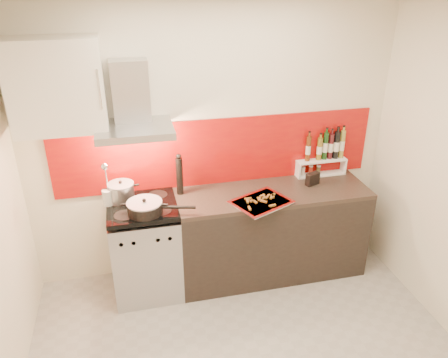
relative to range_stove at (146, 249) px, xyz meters
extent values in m
cube|color=white|center=(0.70, -1.10, 2.16)|extent=(3.40, 2.80, 0.02)
cube|color=silver|center=(0.70, 0.30, 0.86)|extent=(3.40, 0.02, 2.60)
cube|color=#9A080C|center=(0.75, 0.29, 0.78)|extent=(3.00, 0.02, 0.64)
cube|color=#B7B7BA|center=(0.00, 0.00, -0.02)|extent=(0.60, 0.60, 0.84)
cube|color=black|center=(0.00, -0.28, -0.11)|extent=(0.50, 0.02, 0.40)
cube|color=#B7B7BA|center=(0.00, -0.28, 0.28)|extent=(0.56, 0.02, 0.12)
cube|color=#FF190C|center=(0.00, -0.29, 0.28)|extent=(0.10, 0.01, 0.04)
cube|color=black|center=(0.00, 0.00, 0.45)|extent=(0.60, 0.60, 0.04)
cube|color=black|center=(1.20, 0.00, -0.01)|extent=(1.80, 0.60, 0.86)
cube|color=black|center=(1.20, 0.00, 0.44)|extent=(1.80, 0.60, 0.04)
cube|color=#B7B7BA|center=(0.00, 0.05, 1.14)|extent=(0.62, 0.50, 0.06)
cube|color=#B7B7BA|center=(0.00, 0.20, 1.42)|extent=(0.30, 0.18, 0.50)
sphere|color=#FFD18C|center=(-0.15, 0.05, 1.10)|extent=(0.07, 0.07, 0.07)
sphere|color=#FFD18C|center=(0.15, 0.05, 1.10)|extent=(0.07, 0.07, 0.07)
cube|color=white|center=(-0.55, 0.13, 1.51)|extent=(0.70, 0.35, 0.72)
cylinder|color=#B7B7BA|center=(-0.16, 0.11, 0.55)|extent=(0.22, 0.22, 0.16)
cylinder|color=#99999E|center=(-0.16, 0.11, 0.63)|extent=(0.23, 0.23, 0.01)
sphere|color=black|center=(-0.16, 0.11, 0.65)|extent=(0.03, 0.03, 0.03)
cylinder|color=black|center=(0.02, -0.15, 0.51)|extent=(0.29, 0.29, 0.09)
cylinder|color=#99999E|center=(0.02, -0.15, 0.57)|extent=(0.30, 0.30, 0.01)
sphere|color=black|center=(0.02, -0.15, 0.59)|extent=(0.03, 0.03, 0.03)
cylinder|color=black|center=(0.30, -0.21, 0.52)|extent=(0.28, 0.09, 0.03)
cylinder|color=silver|center=(-0.28, 0.07, 0.53)|extent=(0.09, 0.09, 0.15)
cylinder|color=silver|center=(-0.27, 0.07, 0.73)|extent=(0.01, 0.07, 0.28)
sphere|color=silver|center=(-0.27, 0.01, 0.86)|extent=(0.06, 0.06, 0.06)
cylinder|color=black|center=(0.36, 0.15, 0.63)|extent=(0.06, 0.06, 0.35)
sphere|color=black|center=(0.36, 0.15, 0.83)|extent=(0.05, 0.05, 0.05)
cube|color=white|center=(1.77, 0.24, 0.47)|extent=(0.50, 0.14, 0.01)
cube|color=white|center=(1.53, 0.24, 0.54)|extent=(0.01, 0.14, 0.14)
cube|color=white|center=(2.02, 0.24, 0.54)|extent=(0.02, 0.14, 0.14)
cube|color=white|center=(1.77, 0.24, 0.61)|extent=(0.50, 0.14, 0.02)
cylinder|color=#56290E|center=(1.63, 0.24, 0.75)|extent=(0.05, 0.05, 0.25)
cylinder|color=brown|center=(1.75, 0.24, 0.73)|extent=(0.05, 0.05, 0.22)
cylinder|color=#153312|center=(1.80, 0.24, 0.76)|extent=(0.05, 0.05, 0.27)
cylinder|color=#411115|center=(1.86, 0.24, 0.75)|extent=(0.05, 0.05, 0.26)
cylinder|color=black|center=(1.92, 0.24, 0.76)|extent=(0.06, 0.06, 0.27)
cylinder|color=olive|center=(1.98, 0.24, 0.76)|extent=(0.05, 0.05, 0.28)
cylinder|color=beige|center=(1.59, 0.24, 0.51)|extent=(0.04, 0.04, 0.07)
cylinder|color=#9F2B1A|center=(1.67, 0.24, 0.51)|extent=(0.04, 0.04, 0.08)
cylinder|color=#4E4527|center=(1.76, 0.24, 0.51)|extent=(0.04, 0.04, 0.07)
cube|color=black|center=(1.61, 0.05, 0.52)|extent=(0.15, 0.11, 0.12)
cube|color=silver|center=(1.02, -0.20, 0.47)|extent=(0.57, 0.51, 0.01)
cube|color=silver|center=(1.02, -0.20, 0.48)|extent=(0.59, 0.54, 0.01)
cube|color=red|center=(1.02, -0.20, 0.48)|extent=(0.51, 0.46, 0.01)
cube|color=brown|center=(1.02, -0.17, 0.49)|extent=(0.05, 0.06, 0.02)
cube|color=brown|center=(1.03, -0.18, 0.49)|extent=(0.06, 0.04, 0.02)
cube|color=brown|center=(0.93, -0.17, 0.49)|extent=(0.06, 0.05, 0.02)
cube|color=brown|center=(0.90, -0.18, 0.49)|extent=(0.03, 0.06, 0.02)
cube|color=brown|center=(0.88, -0.31, 0.49)|extent=(0.02, 0.06, 0.02)
cube|color=brown|center=(0.96, -0.20, 0.49)|extent=(0.03, 0.06, 0.02)
cube|color=brown|center=(1.10, -0.14, 0.49)|extent=(0.05, 0.06, 0.02)
cube|color=brown|center=(1.15, -0.14, 0.49)|extent=(0.03, 0.06, 0.02)
cube|color=brown|center=(1.13, -0.16, 0.49)|extent=(0.05, 0.06, 0.02)
cube|color=brown|center=(1.09, -0.31, 0.49)|extent=(0.06, 0.03, 0.02)
cube|color=brown|center=(1.07, -0.14, 0.49)|extent=(0.03, 0.06, 0.02)
cube|color=brown|center=(1.06, -0.11, 0.49)|extent=(0.06, 0.05, 0.02)
cube|color=brown|center=(0.92, -0.14, 0.49)|extent=(0.06, 0.02, 0.02)
cube|color=brown|center=(1.04, -0.22, 0.49)|extent=(0.06, 0.05, 0.02)
cube|color=brown|center=(1.15, -0.12, 0.49)|extent=(0.06, 0.05, 0.02)
cube|color=brown|center=(0.93, -0.17, 0.49)|extent=(0.02, 0.06, 0.02)
camera|label=1|loc=(-0.06, -3.38, 2.32)|focal=35.00mm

